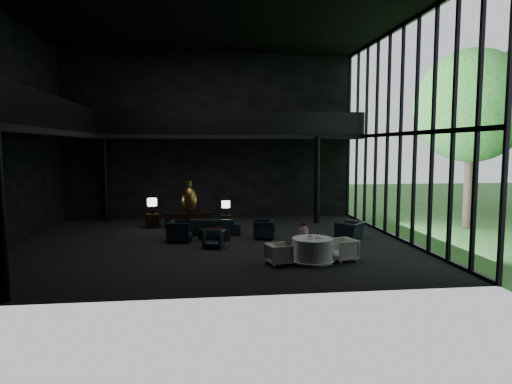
{
  "coord_description": "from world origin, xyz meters",
  "views": [
    {
      "loc": [
        -0.53,
        -16.43,
        3.52
      ],
      "look_at": [
        1.54,
        0.5,
        1.82
      ],
      "focal_mm": 32.0,
      "sensor_mm": 36.0,
      "label": 1
    }
  ],
  "objects": [
    {
      "name": "dining_chair_east",
      "position": [
        3.83,
        -2.98,
        0.36
      ],
      "size": [
        0.84,
        0.87,
        0.73
      ],
      "primitive_type": "imported",
      "rotation": [
        0.0,
        0.0,
        -1.28
      ],
      "color": "beige",
      "rests_on": "floor"
    },
    {
      "name": "railing_left",
      "position": [
        -5.0,
        0.0,
        4.6
      ],
      "size": [
        0.06,
        12.0,
        1.0
      ],
      "primitive_type": "cube",
      "color": "black",
      "rests_on": "mezzanine_left"
    },
    {
      "name": "tree_near",
      "position": [
        11.0,
        2.0,
        5.23
      ],
      "size": [
        4.8,
        4.8,
        7.65
      ],
      "color": "#382D23",
      "rests_on": "garden_ground"
    },
    {
      "name": "child",
      "position": [
        2.79,
        -2.12,
        0.76
      ],
      "size": [
        0.29,
        0.29,
        0.63
      ],
      "rotation": [
        0.0,
        0.0,
        3.14
      ],
      "color": "#D4A1BE",
      "rests_on": "dining_chair_north"
    },
    {
      "name": "wall_front",
      "position": [
        0.0,
        -6.0,
        4.0
      ],
      "size": [
        14.0,
        0.04,
        8.0
      ],
      "primitive_type": "cube",
      "color": "black",
      "rests_on": "ground"
    },
    {
      "name": "lounge_armchair_west",
      "position": [
        -1.3,
        0.49,
        0.48
      ],
      "size": [
        1.01,
        1.06,
        0.96
      ],
      "primitive_type": "imported",
      "rotation": [
        0.0,
        0.0,
        1.41
      ],
      "color": "#182233",
      "rests_on": "floor"
    },
    {
      "name": "side_table_right",
      "position": [
        0.58,
        3.63,
        0.25
      ],
      "size": [
        0.45,
        0.45,
        0.5
      ],
      "primitive_type": "cube",
      "color": "black",
      "rests_on": "floor"
    },
    {
      "name": "dining_table",
      "position": [
        2.84,
        -3.09,
        0.33
      ],
      "size": [
        1.41,
        1.41,
        0.75
      ],
      "color": "white",
      "rests_on": "floor"
    },
    {
      "name": "dining_chair_west",
      "position": [
        1.78,
        -3.22,
        0.32
      ],
      "size": [
        0.71,
        0.74,
        0.64
      ],
      "primitive_type": "imported",
      "rotation": [
        0.0,
        0.0,
        1.81
      ],
      "color": "beige",
      "rests_on": "floor"
    },
    {
      "name": "ceiling",
      "position": [
        0.0,
        0.0,
        8.0
      ],
      "size": [
        14.0,
        12.0,
        0.02
      ],
      "primitive_type": "cube",
      "color": "black",
      "rests_on": "ground"
    },
    {
      "name": "lounge_armchair_east",
      "position": [
        1.87,
        0.64,
        0.4
      ],
      "size": [
        0.88,
        0.92,
        0.8
      ],
      "primitive_type": "imported",
      "rotation": [
        0.0,
        0.0,
        -1.8
      ],
      "color": "#142332",
      "rests_on": "floor"
    },
    {
      "name": "cereal_bowl",
      "position": [
        2.8,
        -2.92,
        0.79
      ],
      "size": [
        0.17,
        0.17,
        0.08
      ],
      "primitive_type": "ellipsoid",
      "color": "white",
      "rests_on": "dining_table"
    },
    {
      "name": "coffee_cup",
      "position": [
        3.01,
        -3.22,
        0.79
      ],
      "size": [
        0.08,
        0.08,
        0.05
      ],
      "primitive_type": "cylinder",
      "rotation": [
        0.0,
        0.0,
        -0.1
      ],
      "color": "white",
      "rests_on": "saucer"
    },
    {
      "name": "coffee_table",
      "position": [
        -0.04,
        0.61,
        0.21
      ],
      "size": [
        1.2,
        1.2,
        0.42
      ],
      "primitive_type": "cube",
      "rotation": [
        0.0,
        0.0,
        0.34
      ],
      "color": "black",
      "rests_on": "floor"
    },
    {
      "name": "table_lamp_left",
      "position": [
        -2.62,
        3.58,
        1.09
      ],
      "size": [
        0.41,
        0.41,
        0.69
      ],
      "color": "black",
      "rests_on": "side_table_left"
    },
    {
      "name": "floor",
      "position": [
        0.0,
        0.0,
        0.0
      ],
      "size": [
        14.0,
        12.0,
        0.02
      ],
      "primitive_type": "cube",
      "color": "black",
      "rests_on": "ground"
    },
    {
      "name": "mezzanine_back",
      "position": [
        1.0,
        5.0,
        4.0
      ],
      "size": [
        12.0,
        2.0,
        0.25
      ],
      "primitive_type": "cube",
      "color": "black",
      "rests_on": "wall_back"
    },
    {
      "name": "cream_pot",
      "position": [
        2.9,
        -3.27,
        0.78
      ],
      "size": [
        0.06,
        0.06,
        0.07
      ],
      "primitive_type": "cylinder",
      "rotation": [
        0.0,
        0.0,
        -0.01
      ],
      "color": "#99999E",
      "rests_on": "dining_table"
    },
    {
      "name": "railing_back",
      "position": [
        1.0,
        4.0,
        4.6
      ],
      "size": [
        12.0,
        0.06,
        1.0
      ],
      "primitive_type": "cube",
      "color": "black",
      "rests_on": "mezzanine_back"
    },
    {
      "name": "wall_back",
      "position": [
        0.0,
        6.0,
        4.0
      ],
      "size": [
        14.0,
        0.04,
        8.0
      ],
      "primitive_type": "cube",
      "color": "black",
      "rests_on": "ground"
    },
    {
      "name": "saucer",
      "position": [
        3.09,
        -3.17,
        0.76
      ],
      "size": [
        0.19,
        0.19,
        0.01
      ],
      "primitive_type": "cylinder",
      "rotation": [
        0.0,
        0.0,
        -0.22
      ],
      "color": "white",
      "rests_on": "dining_table"
    },
    {
      "name": "table_lamp_right",
      "position": [
        0.58,
        3.66,
        0.94
      ],
      "size": [
        0.37,
        0.37,
        0.62
      ],
      "color": "black",
      "rests_on": "side_table_right"
    },
    {
      "name": "side_table_left",
      "position": [
        -2.62,
        3.67,
        0.3
      ],
      "size": [
        0.54,
        0.54,
        0.6
      ],
      "primitive_type": "cube",
      "color": "black",
      "rests_on": "floor"
    },
    {
      "name": "column_sw",
      "position": [
        -5.0,
        -5.7,
        2.0
      ],
      "size": [
        0.24,
        0.24,
        4.0
      ],
      "primitive_type": "cylinder",
      "color": "black",
      "rests_on": "floor"
    },
    {
      "name": "dining_chair_north",
      "position": [
        2.97,
        -2.25,
        0.33
      ],
      "size": [
        0.81,
        0.79,
        0.65
      ],
      "primitive_type": "imported",
      "rotation": [
        0.0,
        0.0,
        2.75
      ],
      "color": "beige",
      "rests_on": "floor"
    },
    {
      "name": "console",
      "position": [
        -1.02,
        3.48,
        0.33
      ],
      "size": [
        2.07,
        0.47,
        0.66
      ],
      "primitive_type": "cube",
      "color": "black",
      "rests_on": "floor"
    },
    {
      "name": "bronze_urn",
      "position": [
        -1.02,
        3.68,
        1.24
      ],
      "size": [
        0.73,
        0.73,
        1.36
      ],
      "color": "#B68244",
      "rests_on": "console"
    },
    {
      "name": "plate_b",
      "position": [
        3.03,
        -2.85,
        0.76
      ],
      "size": [
        0.27,
        0.27,
        0.01
      ],
      "primitive_type": "cylinder",
      "rotation": [
        0.0,
        0.0,
        -0.36
      ],
      "color": "white",
      "rests_on": "dining_table"
    },
    {
      "name": "column_nw",
      "position": [
        -5.0,
        5.7,
        2.0
      ],
      "size": [
        0.24,
        0.24,
        4.0
      ],
      "primitive_type": "cylinder",
      "color": "black",
      "rests_on": "floor"
    },
    {
      "name": "window_armchair",
      "position": [
        5.14,
        0.21,
        0.42
      ],
      "size": [
        1.1,
        1.12,
        0.83
      ],
      "primitive_type": "imported",
      "rotation": [
        0.0,
        0.0,
        -2.31
      ],
      "color": "black",
      "rests_on": "floor"
    },
    {
      "name": "mezzanine_left",
      "position": [
        -6.0,
        0.0,
        4.0
      ],
      "size": [
        2.0,
        12.0,
        0.25
      ],
      "primitive_type": "cube",
      "color": "black",
      "rests_on": "wall_left"
    },
    {
      "name": "sofa",
      "position": [
        -0.07,
        1.8,
        0.49
      ],
      "size": [
        2.56,
        1.03,
        0.97
      ],
      "primitive_type": "imported",
      "rotation": [
        0.0,
        0.0,
        3.02
      ],
      "color": "black",
      "rests_on": "floor"
    },
    {
      "name": "wall_left",
      "position": [
        -7.0,
        0.0,
        4.0
      ],
      "size": [
        0.04,
        12.0,
        8.0
      ],
      "primitive_type": "cube",
      "color": "black",
      "rests_on": "ground"
    },
    {
      "name": "lounge_armchair_south",
      "position": [
        -0.09,
        -0.75,
        0.3
      ],
      "size": [
        0.73,
        0.7,
        0.6
      ],
      "primitive_type": "imported",
      "rotation": [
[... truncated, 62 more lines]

